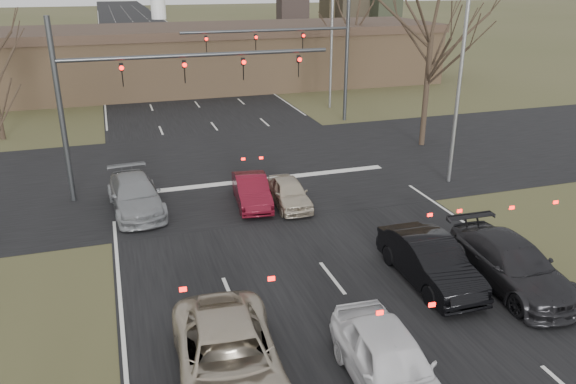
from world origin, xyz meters
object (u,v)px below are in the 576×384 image
Objects in this scene: mast_arm_far at (307,48)px; car_red_ahead at (252,191)px; mast_arm_near at (138,84)px; car_black_hatch at (430,261)px; car_white_sedan at (390,363)px; car_grey_ahead at (135,195)px; streetlight_right_far at (329,32)px; car_silver_suv at (229,360)px; car_silver_ahead at (289,193)px; car_charcoal_sedan at (511,264)px; building at (205,57)px; streetlight_right_near at (458,67)px.

mast_arm_far reaches higher than car_red_ahead.
mast_arm_near is 14.49m from car_black_hatch.
car_grey_ahead is at bearing 114.40° from car_white_sedan.
car_silver_suv is at bearing -116.04° from streetlight_right_far.
car_silver_ahead is (5.80, -3.50, -4.46)m from mast_arm_near.
car_charcoal_sedan is (-0.81, -22.15, -4.25)m from mast_arm_far.
building is 9.20× the size of car_white_sedan.
car_red_ahead is (4.92, -0.86, -0.08)m from car_grey_ahead.
mast_arm_near is 3.39× the size of car_silver_ahead.
streetlight_right_far is 2.01× the size of car_grey_ahead.
mast_arm_near is 2.44× the size of car_grey_ahead.
building is 4.24× the size of streetlight_right_near.
streetlight_right_far is 2.80× the size of car_silver_ahead.
car_black_hatch is at bearing -98.68° from mast_arm_far.
car_charcoal_sedan is (2.42, -1.00, -0.00)m from car_black_hatch.
mast_arm_far is 22.57m from car_charcoal_sedan.
building is 15.75m from mast_arm_far.
car_white_sedan is at bearing -127.51° from streetlight_right_near.
mast_arm_far is at bearing 41.22° from mast_arm_near.
car_silver_ahead is (-2.38, 7.65, -0.16)m from car_black_hatch.
mast_arm_near is at bearing 126.85° from car_black_hatch.
car_charcoal_sedan is at bearing -48.91° from mast_arm_near.
streetlight_right_near is 9.65m from car_silver_ahead.
car_silver_suv is at bearing -100.96° from car_red_ahead.
mast_arm_near and mast_arm_far have the same top height.
car_silver_suv is 3.92m from car_white_sedan.
streetlight_right_near is 11.14m from car_black_hatch.
car_white_sedan is 5.62m from car_black_hatch.
mast_arm_far is 2.41× the size of car_white_sedan.
car_grey_ahead is 1.27× the size of car_red_ahead.
mast_arm_near is 14.75m from car_silver_suv.
streetlight_right_far reaches higher than car_black_hatch.
car_red_ahead is at bearing 94.42° from car_white_sedan.
car_silver_suv is at bearing -99.30° from building.
car_black_hatch is 0.88× the size of car_charcoal_sedan.
mast_arm_near reaches higher than car_grey_ahead.
mast_arm_near is 20.20m from streetlight_right_far.
car_white_sedan is 1.29× the size of car_silver_ahead.
car_grey_ahead is 1.39× the size of car_silver_ahead.
streetlight_right_far is 2.13× the size of car_black_hatch.
mast_arm_near is at bearing -106.13° from building.
car_black_hatch is at bearing 52.63° from car_white_sedan.
mast_arm_near is at bearing 67.32° from car_grey_ahead.
mast_arm_near is 1.21× the size of streetlight_right_near.
car_silver_suv is 1.04× the size of car_charcoal_sedan.
mast_arm_far is 13.28m from streetlight_right_near.
car_charcoal_sedan is (6.08, 3.26, -0.02)m from car_white_sedan.
building is 13.53m from streetlight_right_far.
mast_arm_far reaches higher than car_grey_ahead.
car_black_hatch is 8.01m from car_silver_ahead.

